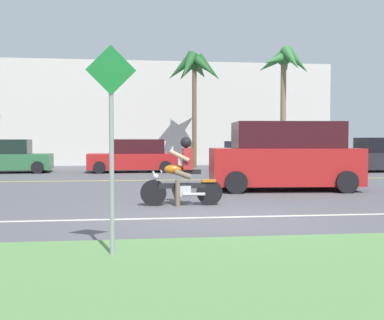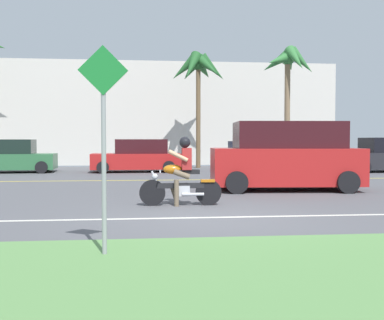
{
  "view_description": "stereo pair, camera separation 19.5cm",
  "coord_description": "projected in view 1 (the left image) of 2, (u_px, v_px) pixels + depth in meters",
  "views": [
    {
      "loc": [
        -1.5,
        -8.91,
        1.5
      ],
      "look_at": [
        -0.08,
        3.03,
        0.99
      ],
      "focal_mm": 43.06,
      "sensor_mm": 36.0,
      "label": 1
    },
    {
      "loc": [
        -1.31,
        -8.93,
        1.5
      ],
      "look_at": [
        -0.08,
        3.03,
        0.99
      ],
      "focal_mm": 43.06,
      "sensor_mm": 36.0,
      "label": 2
    }
  ],
  "objects": [
    {
      "name": "parked_car_0",
      "position": [
        10.0,
        157.0,
        21.42
      ],
      "size": [
        3.74,
        2.17,
        1.55
      ],
      "color": "#2D663D",
      "rests_on": "ground"
    },
    {
      "name": "palm_tree_0",
      "position": [
        284.0,
        68.0,
        24.12
      ],
      "size": [
        2.97,
        3.05,
        6.42
      ],
      "color": "#846B4C",
      "rests_on": "ground"
    },
    {
      "name": "palm_tree_2",
      "position": [
        195.0,
        72.0,
        24.98
      ],
      "size": [
        3.23,
        3.11,
        6.27
      ],
      "color": "brown",
      "rests_on": "ground"
    },
    {
      "name": "lane_line_near",
      "position": [
        215.0,
        217.0,
        8.96
      ],
      "size": [
        50.4,
        0.12,
        0.01
      ],
      "primitive_type": "cube",
      "color": "silver",
      "rests_on": "ground"
    },
    {
      "name": "building_far",
      "position": [
        161.0,
        115.0,
        29.78
      ],
      "size": [
        21.15,
        4.0,
        6.3
      ],
      "primitive_type": "cube",
      "color": "beige",
      "rests_on": "ground"
    },
    {
      "name": "suv_nearby",
      "position": [
        285.0,
        157.0,
        13.95
      ],
      "size": [
        4.67,
        2.42,
        2.06
      ],
      "color": "#AD1E1E",
      "rests_on": "ground"
    },
    {
      "name": "parked_car_1",
      "position": [
        134.0,
        157.0,
        21.88
      ],
      "size": [
        4.23,
        2.09,
        1.55
      ],
      "color": "#AD1E1E",
      "rests_on": "ground"
    },
    {
      "name": "lane_line_far",
      "position": [
        177.0,
        180.0,
        17.45
      ],
      "size": [
        50.4,
        0.12,
        0.01
      ],
      "primitive_type": "cube",
      "color": "yellow",
      "rests_on": "ground"
    },
    {
      "name": "motorcyclist",
      "position": [
        182.0,
        176.0,
        10.59
      ],
      "size": [
        1.9,
        0.62,
        1.59
      ],
      "color": "black",
      "rests_on": "ground"
    },
    {
      "name": "parked_car_2",
      "position": [
        253.0,
        157.0,
        23.02
      ],
      "size": [
        3.95,
        2.1,
        1.47
      ],
      "color": "navy",
      "rests_on": "ground"
    },
    {
      "name": "street_sign",
      "position": [
        111.0,
        130.0,
        5.74
      ],
      "size": [
        0.62,
        0.06,
        2.68
      ],
      "color": "gray",
      "rests_on": "ground"
    },
    {
      "name": "ground",
      "position": [
        195.0,
        198.0,
        12.06
      ],
      "size": [
        56.0,
        30.0,
        0.04
      ],
      "primitive_type": "cube",
      "color": "#545459"
    },
    {
      "name": "grass_median",
      "position": [
        276.0,
        275.0,
        5.01
      ],
      "size": [
        56.0,
        3.8,
        0.06
      ],
      "primitive_type": "cube",
      "color": "#5B8C4C",
      "rests_on": "ground"
    },
    {
      "name": "parked_car_3",
      "position": [
        380.0,
        156.0,
        22.19
      ],
      "size": [
        4.02,
        2.11,
        1.63
      ],
      "color": "#232328",
      "rests_on": "ground"
    }
  ]
}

